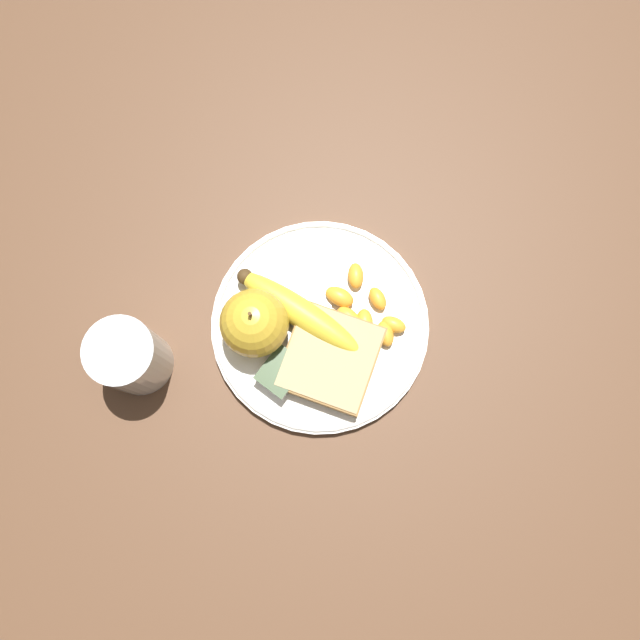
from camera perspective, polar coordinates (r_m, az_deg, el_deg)
name	(u,v)px	position (r m, az deg, el deg)	size (l,w,h in m)	color
ground_plane	(320,326)	(0.70, 0.00, -0.56)	(3.00, 3.00, 0.00)	brown
plate	(320,325)	(0.70, 0.00, -0.43)	(0.24, 0.24, 0.01)	silver
juice_glass	(131,358)	(0.69, -16.90, -3.30)	(0.07, 0.07, 0.09)	silver
apple	(254,323)	(0.66, -6.03, -0.29)	(0.07, 0.07, 0.08)	gold
banana	(299,312)	(0.68, -1.97, 0.76)	(0.04, 0.16, 0.03)	yellow
bread_slice	(330,358)	(0.67, 0.94, -3.50)	(0.12, 0.12, 0.02)	olive
fork	(324,327)	(0.69, 0.35, -0.62)	(0.17, 0.11, 0.00)	silver
jam_packet	(284,374)	(0.67, -3.34, -4.97)	(0.05, 0.04, 0.02)	silver
orange_segment_0	(357,277)	(0.70, 3.44, 3.97)	(0.03, 0.03, 0.02)	#F9A32D
orange_segment_1	(348,317)	(0.69, 2.62, 0.32)	(0.02, 0.03, 0.02)	#F9A32D
orange_segment_2	(385,334)	(0.69, 6.00, -1.25)	(0.03, 0.03, 0.02)	#F9A32D
orange_segment_3	(378,298)	(0.69, 5.30, 1.98)	(0.03, 0.03, 0.02)	#F9A32D
orange_segment_4	(342,298)	(0.69, 2.00, 2.00)	(0.03, 0.04, 0.02)	#F9A32D
orange_segment_5	(340,334)	(0.68, 1.87, -1.33)	(0.04, 0.04, 0.02)	#F9A32D
orange_segment_6	(394,325)	(0.69, 6.76, -0.41)	(0.02, 0.03, 0.02)	#F9A32D
orange_segment_7	(364,323)	(0.69, 4.09, -0.25)	(0.04, 0.03, 0.02)	#F9A32D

